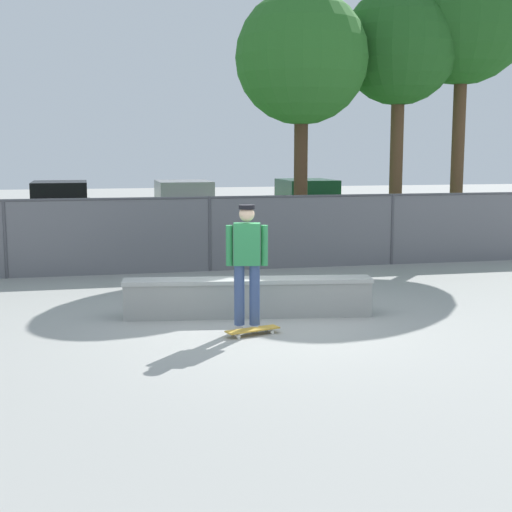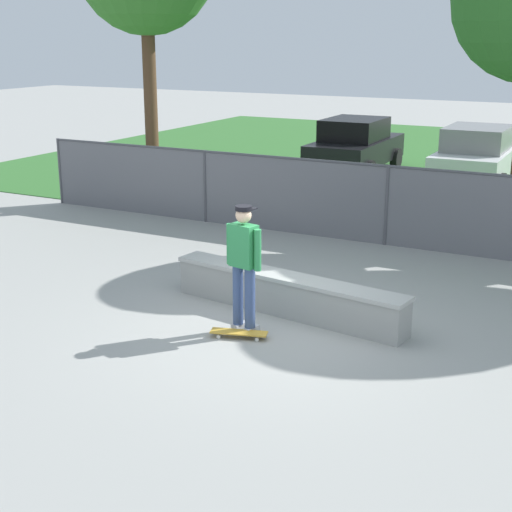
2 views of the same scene
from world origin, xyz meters
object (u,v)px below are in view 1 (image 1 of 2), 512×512
(tree_mid, at_px, (399,48))
(car_white, at_px, (183,207))
(tree_far, at_px, (463,16))
(car_black, at_px, (61,208))
(tree_near_right, at_px, (302,59))
(skateboard, at_px, (253,330))
(skateboarder, at_px, (247,261))
(car_green, at_px, (306,205))
(concrete_ledge, at_px, (248,297))

(tree_mid, bearing_deg, car_white, 129.43)
(tree_far, relative_size, car_black, 1.80)
(tree_near_right, relative_size, car_black, 1.47)
(car_black, bearing_deg, skateboard, -76.44)
(skateboarder, distance_m, tree_far, 10.84)
(skateboard, height_order, car_green, car_green)
(concrete_ledge, height_order, tree_far, tree_far)
(car_black, distance_m, car_green, 7.71)
(skateboarder, bearing_deg, car_black, 103.63)
(tree_far, distance_m, car_green, 7.97)
(car_black, bearing_deg, tree_near_right, -48.41)
(concrete_ledge, height_order, tree_mid, tree_mid)
(skateboard, bearing_deg, tree_mid, 53.74)
(skateboard, bearing_deg, tree_near_right, 68.52)
(car_black, relative_size, car_green, 1.00)
(skateboard, xyz_separation_m, tree_near_right, (2.59, 6.57, 4.59))
(tree_near_right, bearing_deg, concrete_ledge, -113.98)
(car_green, bearing_deg, concrete_ledge, -110.58)
(tree_mid, xyz_separation_m, car_green, (-0.60, 5.80, -4.20))
(tree_mid, height_order, car_green, tree_mid)
(tree_near_right, bearing_deg, tree_mid, 10.44)
(tree_near_right, xyz_separation_m, tree_far, (4.25, 0.51, 1.19))
(tree_near_right, bearing_deg, car_green, 72.46)
(tree_near_right, bearing_deg, skateboarder, -112.41)
(skateboard, distance_m, tree_far, 11.41)
(concrete_ledge, xyz_separation_m, tree_far, (6.65, 5.91, 5.54))
(skateboarder, bearing_deg, skateboard, -80.74)
(skateboarder, xyz_separation_m, tree_far, (6.87, 6.86, 4.81))
(car_green, bearing_deg, skateboarder, -110.03)
(car_white, bearing_deg, tree_far, -41.62)
(concrete_ledge, bearing_deg, tree_far, 41.62)
(tree_mid, bearing_deg, tree_far, 1.09)
(tree_near_right, distance_m, car_white, 7.46)
(tree_near_right, bearing_deg, car_white, 108.42)
(tree_mid, bearing_deg, car_black, 144.28)
(concrete_ledge, relative_size, skateboard, 4.79)
(tree_near_right, xyz_separation_m, car_black, (-5.73, 6.45, -3.82))
(tree_far, bearing_deg, car_white, 138.38)
(skateboard, height_order, tree_mid, tree_mid)
(tree_mid, bearing_deg, skateboard, -126.26)
(tree_mid, relative_size, car_black, 1.54)
(tree_near_right, xyz_separation_m, car_green, (1.99, 6.28, -3.82))
(tree_near_right, bearing_deg, tree_far, 6.82)
(skateboarder, bearing_deg, tree_mid, 52.69)
(car_white, bearing_deg, skateboarder, -92.74)
(concrete_ledge, relative_size, tree_far, 0.52)
(skateboard, distance_m, tree_mid, 10.05)
(skateboarder, relative_size, car_green, 0.44)
(car_black, xyz_separation_m, car_green, (7.71, -0.17, 0.00))
(car_black, bearing_deg, car_green, -1.26)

